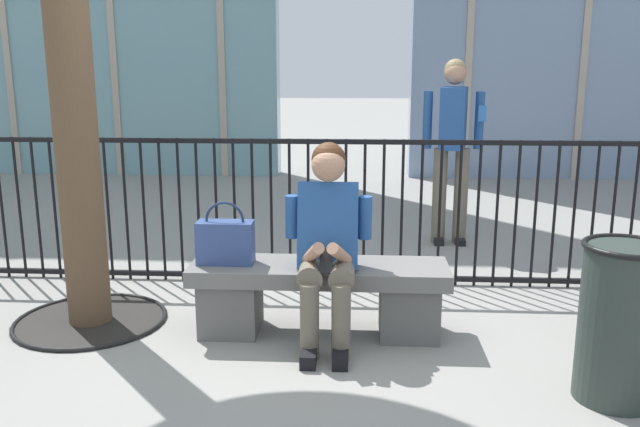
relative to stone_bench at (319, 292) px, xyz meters
The scene contains 7 objects.
ground_plane 0.27m from the stone_bench, ahead, with size 60.00×60.00×0.00m, color gray.
stone_bench is the anchor object (origin of this frame).
seated_person_with_phone 0.40m from the stone_bench, 65.46° to the right, with size 0.52×0.66×1.21m.
handbag_on_bench 0.66m from the stone_bench, behind, with size 0.35×0.15×0.39m.
bystander_at_railing 2.59m from the stone_bench, 63.80° to the left, with size 0.55×0.42×1.71m.
plaza_railing 1.02m from the stone_bench, 90.00° to the left, with size 7.10×0.04×1.12m.
trash_can 1.72m from the stone_bench, 25.98° to the right, with size 0.43×0.43×0.82m.
Camera 1 is at (0.24, -3.89, 1.66)m, focal length 36.88 mm.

